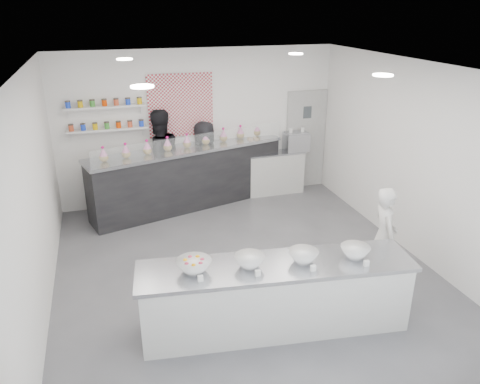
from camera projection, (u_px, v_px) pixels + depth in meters
name	position (u px, v px, depth m)	size (l,w,h in m)	color
floor	(244.00, 269.00, 7.13)	(6.00, 6.00, 0.00)	#515156
ceiling	(244.00, 67.00, 6.01)	(6.00, 6.00, 0.00)	white
back_wall	(199.00, 127.00, 9.23)	(5.50, 5.50, 0.00)	white
left_wall	(34.00, 199.00, 5.83)	(6.00, 6.00, 0.00)	white
right_wall	(412.00, 159.00, 7.31)	(6.00, 6.00, 0.00)	white
back_door	(305.00, 140.00, 9.99)	(0.88, 0.04, 2.10)	#9F9F9C
pattern_panel	(181.00, 105.00, 8.95)	(1.25, 0.03, 1.20)	#A7202D
jar_shelf_lower	(107.00, 129.00, 8.64)	(1.45, 0.22, 0.04)	silver
jar_shelf_upper	(105.00, 107.00, 8.48)	(1.45, 0.22, 0.04)	silver
preserve_jars	(106.00, 115.00, 8.51)	(1.45, 0.10, 0.56)	#CF4D2A
downlight_0	(142.00, 87.00, 4.75)	(0.24, 0.24, 0.02)	white
downlight_1	(383.00, 75.00, 5.50)	(0.24, 0.24, 0.02)	white
downlight_2	(125.00, 59.00, 7.06)	(0.24, 0.24, 0.02)	white
downlight_3	(296.00, 54.00, 7.81)	(0.24, 0.24, 0.02)	white
prep_counter	(275.00, 296.00, 5.70)	(3.31, 0.75, 0.90)	beige
back_bar	(189.00, 177.00, 9.13)	(3.90, 0.71, 1.21)	black
sneeze_guard	(195.00, 144.00, 8.57)	(3.84, 0.02, 0.33)	white
espresso_ledge	(275.00, 173.00, 9.85)	(1.20, 0.38, 0.89)	beige
espresso_machine	(296.00, 142.00, 9.73)	(0.50, 0.34, 0.38)	#93969E
cup_stacks	(253.00, 146.00, 9.48)	(0.24, 0.24, 0.35)	tan
prep_bowls	(277.00, 259.00, 5.50)	(2.31, 0.46, 0.14)	white
label_cards	(298.00, 283.00, 5.09)	(2.01, 0.04, 0.07)	white
cookie_bags	(187.00, 141.00, 8.85)	(3.36, 0.16, 0.28)	pink
woman_prep	(384.00, 236.00, 6.57)	(0.53, 0.35, 1.46)	silver
staff_left	(160.00, 159.00, 9.08)	(0.93, 0.73, 1.92)	black
staff_right	(205.00, 161.00, 9.37)	(0.80, 0.52, 1.64)	black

